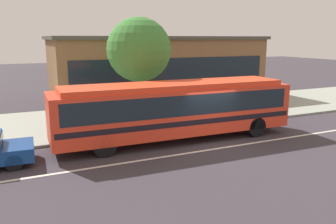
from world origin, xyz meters
TOP-DOWN VIEW (x-y plane):
  - ground_plane at (0.00, 0.00)m, footprint 120.00×120.00m
  - sidewalk_slab at (0.00, 6.62)m, footprint 60.00×8.00m
  - lane_stripe_center at (0.00, -0.80)m, footprint 56.00×0.16m
  - transit_bus at (-1.22, 1.27)m, footprint 11.75×2.87m
  - pedestrian_waiting_near_sign at (-4.72, 4.00)m, footprint 0.48×0.48m
  - street_tree_near_stop at (-1.63, 5.14)m, footprint 3.61×3.61m
  - station_building at (2.60, 12.28)m, footprint 16.89×6.67m

SIDE VIEW (x-z plane):
  - ground_plane at x=0.00m, z-range 0.00..0.00m
  - lane_stripe_center at x=0.00m, z-range 0.00..0.01m
  - sidewalk_slab at x=0.00m, z-range 0.00..0.12m
  - pedestrian_waiting_near_sign at x=-4.72m, z-range 0.26..1.91m
  - transit_bus at x=-1.22m, z-range 0.23..3.04m
  - station_building at x=2.60m, z-range 0.01..5.03m
  - street_tree_near_stop at x=-1.63m, z-range 1.27..7.20m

